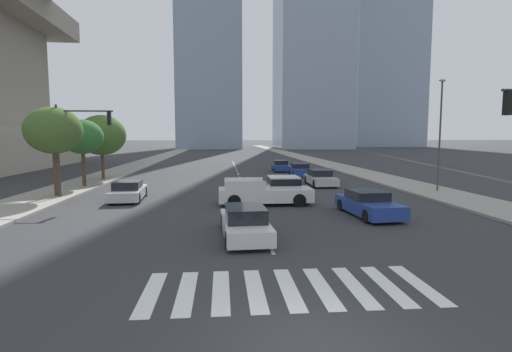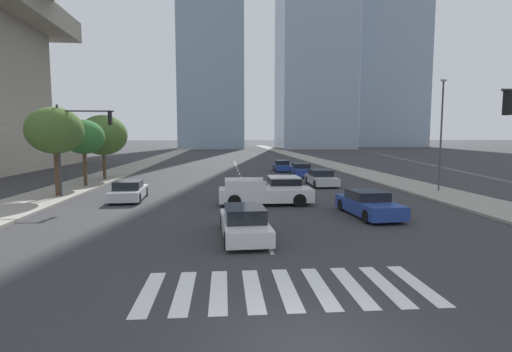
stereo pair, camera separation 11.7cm
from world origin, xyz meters
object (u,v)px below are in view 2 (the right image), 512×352
at_px(sedan_silver_3, 321,178).
at_px(street_tree_nearest, 55,131).
at_px(sedan_blue_2, 282,166).
at_px(street_tree_third, 103,135).
at_px(sedan_white_0, 244,223).
at_px(traffic_signal_far, 79,135).
at_px(street_lamp_east, 441,127).
at_px(sedan_silver_4, 129,191).
at_px(pickup_truck, 270,191).
at_px(sedan_blue_5, 368,204).
at_px(street_tree_second, 84,137).
at_px(sedan_blue_1, 301,170).

height_order(sedan_silver_3, street_tree_nearest, street_tree_nearest).
height_order(sedan_blue_2, street_tree_third, street_tree_third).
height_order(sedan_blue_2, street_tree_nearest, street_tree_nearest).
relative_size(sedan_white_0, sedan_silver_3, 1.06).
xyz_separation_m(traffic_signal_far, street_lamp_east, (24.61, 0.57, 0.56)).
xyz_separation_m(sedan_silver_3, sedan_silver_4, (-14.03, -6.33, -0.02)).
xyz_separation_m(sedan_silver_3, street_tree_third, (-18.94, 5.20, 3.54)).
distance_m(pickup_truck, sedan_silver_4, 9.06).
height_order(pickup_truck, sedan_silver_4, pickup_truck).
xyz_separation_m(sedan_blue_5, street_tree_third, (-18.27, 17.58, 3.53)).
distance_m(traffic_signal_far, street_lamp_east, 24.63).
bearing_deg(street_tree_nearest, sedan_white_0, -43.48).
relative_size(sedan_white_0, street_tree_second, 0.92).
relative_size(pickup_truck, street_tree_third, 0.95).
relative_size(sedan_blue_1, street_lamp_east, 0.56).
height_order(traffic_signal_far, street_tree_third, traffic_signal_far).
height_order(sedan_blue_1, sedan_silver_3, sedan_blue_1).
relative_size(pickup_truck, sedan_silver_4, 1.23).
height_order(sedan_silver_3, sedan_blue_5, sedan_silver_3).
distance_m(sedan_blue_5, street_tree_nearest, 20.07).
height_order(pickup_truck, sedan_blue_2, pickup_truck).
relative_size(sedan_silver_4, street_tree_third, 0.77).
xyz_separation_m(sedan_blue_5, traffic_signal_far, (-16.60, 6.94, 3.54)).
bearing_deg(street_tree_third, street_lamp_east, -20.96).
xyz_separation_m(sedan_blue_1, street_lamp_east, (7.53, -12.28, 4.09)).
height_order(sedan_blue_2, sedan_silver_4, sedan_blue_2).
bearing_deg(traffic_signal_far, street_tree_third, 98.92).
xyz_separation_m(sedan_white_0, street_tree_third, (-11.74, 21.33, 3.54)).
xyz_separation_m(sedan_blue_2, sedan_silver_3, (1.28, -13.40, 0.01)).
distance_m(street_lamp_east, street_tree_second, 26.78).
xyz_separation_m(sedan_silver_4, street_tree_nearest, (-4.91, 1.34, 3.82)).
bearing_deg(pickup_truck, sedan_blue_5, -38.68).
bearing_deg(street_tree_third, sedan_blue_1, 6.73).
relative_size(sedan_blue_1, street_tree_third, 0.76).
distance_m(sedan_white_0, street_tree_second, 20.42).
xyz_separation_m(sedan_blue_1, traffic_signal_far, (-17.08, -12.85, 3.53)).
bearing_deg(sedan_blue_2, street_tree_second, -51.37).
bearing_deg(sedan_silver_4, street_tree_third, 19.96).
distance_m(street_lamp_east, street_tree_nearest, 26.28).
xyz_separation_m(street_tree_nearest, street_tree_third, (0.00, 10.19, -0.27)).
bearing_deg(sedan_silver_3, sedan_white_0, -24.04).
relative_size(sedan_blue_1, sedan_silver_3, 0.97).
xyz_separation_m(pickup_truck, sedan_blue_5, (4.60, -3.71, -0.22)).
relative_size(traffic_signal_far, street_tree_second, 1.14).
bearing_deg(sedan_blue_5, street_tree_second, -129.13).
bearing_deg(sedan_blue_1, pickup_truck, -14.83).
xyz_separation_m(pickup_truck, traffic_signal_far, (-12.00, 3.23, 3.33)).
bearing_deg(sedan_silver_3, street_tree_nearest, -75.23).
relative_size(sedan_blue_2, sedan_silver_3, 0.98).
relative_size(sedan_silver_4, sedan_blue_5, 0.94).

